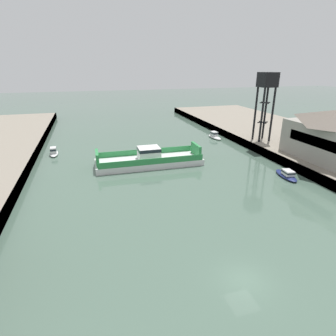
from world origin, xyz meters
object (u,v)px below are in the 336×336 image
object	(u,v)px
moored_boat_mid_left	(54,152)
crane_tower	(267,88)
moored_boat_near_right	(214,136)
moored_boat_near_left	(287,175)
chain_ferry	(149,159)

from	to	relation	value
moored_boat_mid_left	crane_tower	world-z (taller)	crane_tower
moored_boat_near_right	crane_tower	bearing A→B (deg)	-59.27
moored_boat_near_right	crane_tower	world-z (taller)	crane_tower
moored_boat_near_left	moored_boat_mid_left	bearing A→B (deg)	147.82
moored_boat_near_right	chain_ferry	bearing A→B (deg)	-143.75
chain_ferry	moored_boat_near_right	world-z (taller)	chain_ferry
moored_boat_mid_left	crane_tower	xyz separation A→B (m)	(44.66, -7.10, 12.52)
chain_ferry	crane_tower	world-z (taller)	crane_tower
moored_boat_near_right	crane_tower	size ratio (longest dim) A/B	0.38
moored_boat_near_right	crane_tower	distance (m)	17.59
moored_boat_near_left	moored_boat_mid_left	size ratio (longest dim) A/B	1.13
moored_boat_near_left	moored_boat_near_right	xyz separation A→B (m)	(-0.05, 27.68, 0.11)
chain_ferry	moored_boat_mid_left	bearing A→B (deg)	146.90
moored_boat_near_right	crane_tower	xyz separation A→B (m)	(6.31, -10.61, 12.53)
moored_boat_near_left	moored_boat_mid_left	xyz separation A→B (m)	(-38.41, 24.17, 0.12)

